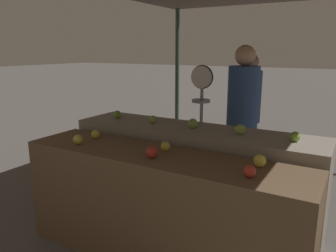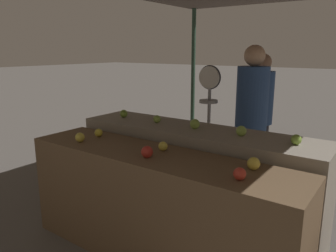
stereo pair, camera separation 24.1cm
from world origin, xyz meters
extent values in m
cylinder|color=#33513D|center=(-1.51, 3.02, 1.16)|extent=(0.07, 0.07, 2.33)
cube|color=brown|center=(0.00, 0.00, 0.44)|extent=(2.31, 0.55, 0.89)
cube|color=gray|center=(0.00, 0.60, 0.48)|extent=(2.31, 0.55, 0.97)
sphere|color=gold|center=(-0.72, -0.11, 0.93)|extent=(0.08, 0.08, 0.08)
sphere|color=#B72D23|center=(0.01, -0.10, 0.93)|extent=(0.09, 0.09, 0.09)
sphere|color=red|center=(0.74, -0.10, 0.93)|extent=(0.08, 0.08, 0.08)
sphere|color=gold|center=(-0.73, 0.10, 0.92)|extent=(0.07, 0.07, 0.07)
sphere|color=gold|center=(0.01, 0.10, 0.92)|extent=(0.07, 0.07, 0.07)
sphere|color=yellow|center=(0.74, 0.12, 0.93)|extent=(0.09, 0.09, 0.09)
sphere|color=#7AA338|center=(-0.87, 0.60, 1.01)|extent=(0.08, 0.08, 0.08)
sphere|color=#8EB247|center=(-0.43, 0.59, 1.00)|extent=(0.07, 0.07, 0.07)
sphere|color=#8EB247|center=(0.00, 0.59, 1.01)|extent=(0.09, 0.09, 0.09)
sphere|color=#8EB247|center=(0.44, 0.60, 1.01)|extent=(0.09, 0.09, 0.09)
sphere|color=#84AD3D|center=(0.88, 0.60, 1.01)|extent=(0.08, 0.08, 0.08)
cylinder|color=#99999E|center=(-0.23, 1.28, 0.70)|extent=(0.04, 0.04, 1.40)
cylinder|color=black|center=(-0.23, 1.27, 1.37)|extent=(0.26, 0.01, 0.26)
cylinder|color=silver|center=(-0.23, 1.26, 1.37)|extent=(0.24, 0.02, 0.24)
cylinder|color=#99999E|center=(-0.23, 1.26, 1.18)|extent=(0.01, 0.01, 0.14)
cylinder|color=#99999E|center=(-0.23, 1.26, 1.11)|extent=(0.20, 0.20, 0.03)
cube|color=#2D2D38|center=(0.16, 1.53, 0.40)|extent=(0.30, 0.23, 0.80)
cylinder|color=#2D4C84|center=(0.16, 1.53, 1.14)|extent=(0.44, 0.44, 0.69)
sphere|color=tan|center=(0.16, 1.53, 1.60)|extent=(0.23, 0.23, 0.23)
cube|color=#2D2D38|center=(0.05, 2.08, 0.38)|extent=(0.26, 0.19, 0.75)
cylinder|color=#2D4C84|center=(0.05, 2.08, 1.08)|extent=(0.37, 0.37, 0.65)
sphere|color=#936B51|center=(0.05, 2.08, 1.51)|extent=(0.21, 0.21, 0.21)
camera|label=1|loc=(1.27, -2.01, 1.66)|focal=35.00mm
camera|label=2|loc=(1.47, -1.87, 1.66)|focal=35.00mm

